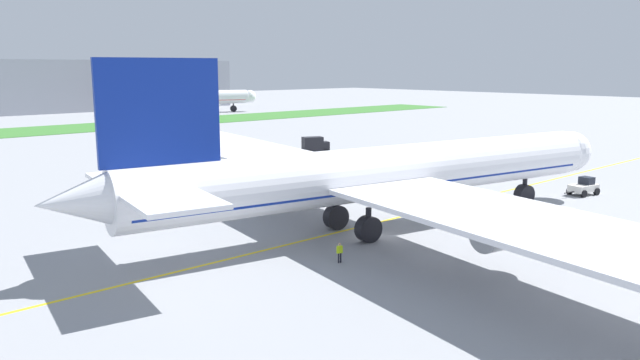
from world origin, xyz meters
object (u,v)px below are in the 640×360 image
pushback_tug (584,187)px  airliner_foreground (379,174)px  service_truck_baggage_loader (315,145)px  ground_crew_wingwalker_port (340,251)px  parked_airliner_far_outer (188,98)px

pushback_tug → airliner_foreground: bearing=169.9°
service_truck_baggage_loader → pushback_tug: bearing=-89.8°
ground_crew_wingwalker_port → service_truck_baggage_loader: service_truck_baggage_loader is taller
ground_crew_wingwalker_port → airliner_foreground: bearing=25.9°
airliner_foreground → service_truck_baggage_loader: (30.95, 43.88, -3.85)m
airliner_foreground → pushback_tug: 31.93m
airliner_foreground → pushback_tug: bearing=-10.1°
airliner_foreground → parked_airliner_far_outer: airliner_foreground is taller
airliner_foreground → ground_crew_wingwalker_port: 11.56m
parked_airliner_far_outer → airliner_foreground: bearing=-114.0°
airliner_foreground → ground_crew_wingwalker_port: airliner_foreground is taller
pushback_tug → ground_crew_wingwalker_port: bearing=178.8°
pushback_tug → service_truck_baggage_loader: bearing=90.2°
ground_crew_wingwalker_port → service_truck_baggage_loader: bearing=50.1°
service_truck_baggage_loader → parked_airliner_far_outer: parked_airliner_far_outer is taller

